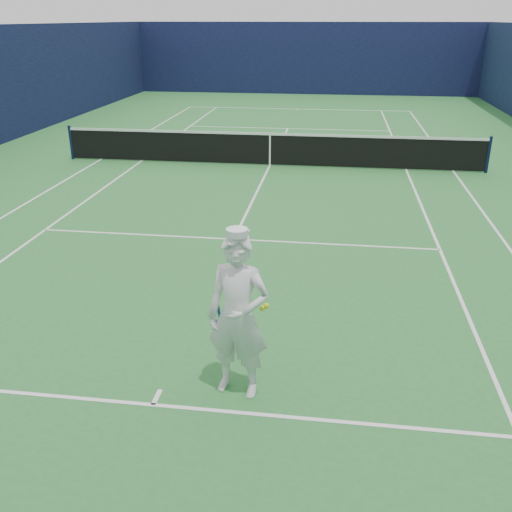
{
  "coord_description": "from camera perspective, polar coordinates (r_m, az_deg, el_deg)",
  "views": [
    {
      "loc": [
        1.96,
        -17.17,
        4.22
      ],
      "look_at": [
        0.96,
        -9.95,
        1.16
      ],
      "focal_mm": 40.0,
      "sensor_mm": 36.0,
      "label": 1
    }
  ],
  "objects": [
    {
      "name": "court_markings",
      "position": [
        17.79,
        1.39,
        9.04
      ],
      "size": [
        11.03,
        23.83,
        0.01
      ],
      "color": "white",
      "rests_on": "ground"
    },
    {
      "name": "tennis_net",
      "position": [
        17.67,
        1.41,
        10.77
      ],
      "size": [
        12.88,
        0.09,
        1.07
      ],
      "color": "#141E4C",
      "rests_on": "ground"
    },
    {
      "name": "ground",
      "position": [
        17.79,
        1.39,
        9.03
      ],
      "size": [
        80.0,
        80.0,
        0.0
      ],
      "primitive_type": "plane",
      "color": "#2B7131",
      "rests_on": "ground"
    },
    {
      "name": "tennis_player",
      "position": [
        6.63,
        -1.8,
        -6.03
      ],
      "size": [
        0.82,
        0.63,
        2.1
      ],
      "rotation": [
        0.0,
        0.0,
        -0.18
      ],
      "color": "white",
      "rests_on": "ground"
    },
    {
      "name": "windscreen_fence",
      "position": [
        17.42,
        1.45,
        15.43
      ],
      "size": [
        20.12,
        36.12,
        4.0
      ],
      "color": "#0F1337",
      "rests_on": "ground"
    }
  ]
}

